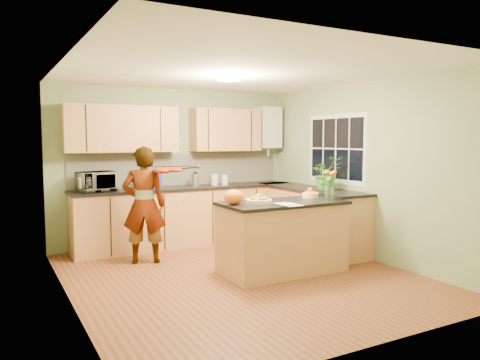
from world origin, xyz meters
TOP-DOWN VIEW (x-y plane):
  - floor at (0.00, 0.00)m, footprint 4.50×4.50m
  - ceiling at (0.00, 0.00)m, footprint 4.00×4.50m
  - wall_back at (0.00, 2.25)m, footprint 4.00×0.02m
  - wall_front at (0.00, -2.25)m, footprint 4.00×0.02m
  - wall_left at (-2.00, 0.00)m, footprint 0.02×4.50m
  - wall_right at (2.00, 0.00)m, footprint 0.02×4.50m
  - back_counter at (0.10, 1.95)m, footprint 3.64×0.62m
  - right_counter at (1.70, 0.85)m, footprint 0.62×2.24m
  - splashback at (0.10, 2.23)m, footprint 3.60×0.02m
  - upper_cabinets at (-0.18, 2.08)m, footprint 3.20×0.34m
  - boiler at (1.70, 2.09)m, footprint 0.40×0.30m
  - window_right at (1.99, 0.60)m, footprint 0.01×1.30m
  - light_switch at (-1.99, -0.60)m, footprint 0.02×0.09m
  - ceiling_lamp at (0.00, 0.30)m, footprint 0.30×0.30m
  - peninsula_island at (0.56, -0.08)m, footprint 1.58×0.81m
  - fruit_dish at (0.21, -0.08)m, footprint 0.32×0.32m
  - orange_bowl at (1.11, 0.07)m, footprint 0.22×0.22m
  - flower_vase at (1.16, -0.26)m, footprint 0.23×0.23m
  - orange_bag at (-0.11, -0.03)m, footprint 0.28×0.25m
  - papers at (0.46, -0.38)m, footprint 0.22×0.30m
  - violinist at (-0.85, 1.20)m, footprint 0.68×0.57m
  - violin at (-0.65, 0.98)m, footprint 0.70×0.61m
  - microwave at (-1.32, 1.94)m, footprint 0.59×0.48m
  - blue_box at (-0.52, 1.92)m, footprint 0.34×0.31m
  - kettle at (0.24, 1.96)m, footprint 0.15×0.15m
  - jar_cream at (0.60, 1.99)m, footprint 0.15×0.15m
  - jar_white at (0.73, 1.89)m, footprint 0.14×0.14m
  - potted_plant at (1.70, 0.47)m, footprint 0.51×0.46m

SIDE VIEW (x-z plane):
  - floor at x=0.00m, z-range 0.00..0.00m
  - peninsula_island at x=0.56m, z-range 0.00..0.91m
  - back_counter at x=0.10m, z-range 0.00..0.94m
  - right_counter at x=1.70m, z-range 0.00..0.94m
  - violinist at x=-0.85m, z-range 0.00..1.60m
  - papers at x=0.46m, z-range 0.91..0.92m
  - fruit_dish at x=0.21m, z-range 0.90..1.01m
  - orange_bowl at x=1.11m, z-range 0.90..1.03m
  - orange_bag at x=-0.11m, z-range 0.91..1.09m
  - jar_white at x=0.73m, z-range 0.94..1.11m
  - jar_cream at x=0.60m, z-range 0.94..1.12m
  - kettle at x=0.24m, z-range 0.91..1.19m
  - blue_box at x=-0.52m, z-range 0.94..1.17m
  - microwave at x=-1.32m, z-range 0.94..1.23m
  - flower_vase at x=1.16m, z-range 0.98..1.40m
  - potted_plant at x=1.70m, z-range 0.94..1.44m
  - splashback at x=0.10m, z-range 0.94..1.46m
  - wall_back at x=0.00m, z-range 0.00..2.50m
  - wall_front at x=0.00m, z-range 0.00..2.50m
  - wall_left at x=-2.00m, z-range 0.00..2.50m
  - wall_right at x=2.00m, z-range 0.00..2.50m
  - violin at x=-0.65m, z-range 1.19..1.37m
  - light_switch at x=-1.99m, z-range 1.26..1.34m
  - window_right at x=1.99m, z-range 1.02..2.08m
  - upper_cabinets at x=-0.18m, z-range 1.50..2.20m
  - boiler at x=1.70m, z-range 1.47..2.33m
  - ceiling_lamp at x=0.00m, z-range 2.43..2.50m
  - ceiling at x=0.00m, z-range 2.49..2.51m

